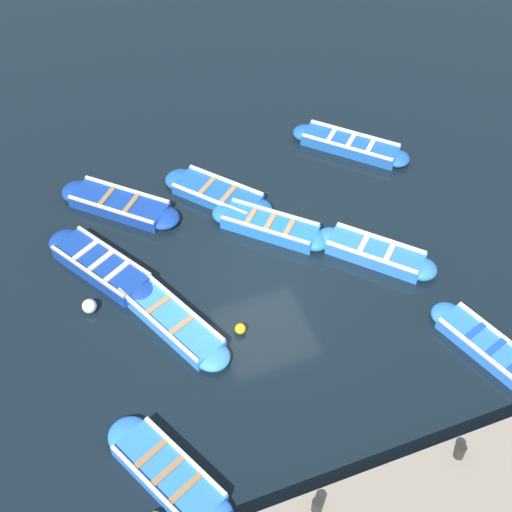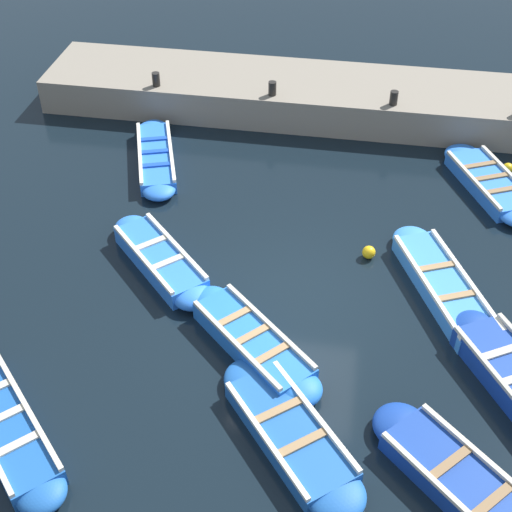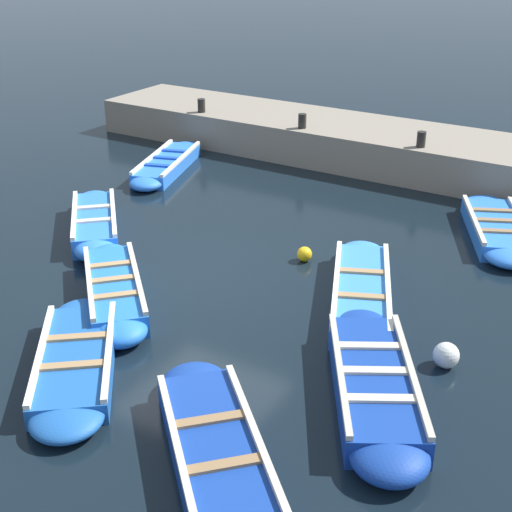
{
  "view_description": "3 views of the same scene",
  "coord_description": "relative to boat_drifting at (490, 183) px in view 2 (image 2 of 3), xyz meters",
  "views": [
    {
      "loc": [
        11.01,
        -4.45,
        13.7
      ],
      "look_at": [
        -0.27,
        -0.16,
        0.47
      ],
      "focal_mm": 50.0,
      "sensor_mm": 36.0,
      "label": 1
    },
    {
      "loc": [
        -9.77,
        -0.82,
        9.35
      ],
      "look_at": [
        0.95,
        1.0,
        0.18
      ],
      "focal_mm": 50.0,
      "sensor_mm": 36.0,
      "label": 2
    },
    {
      "loc": [
        -8.66,
        -6.5,
        5.51
      ],
      "look_at": [
        0.85,
        -0.61,
        0.2
      ],
      "focal_mm": 50.0,
      "sensor_mm": 36.0,
      "label": 3
    }
  ],
  "objects": [
    {
      "name": "bollard_mid_north",
      "position": [
        1.99,
        2.32,
        0.91
      ],
      "size": [
        0.2,
        0.2,
        0.35
      ],
      "primitive_type": "cylinder",
      "color": "black",
      "rests_on": "quay_wall"
    },
    {
      "name": "boat_broadside",
      "position": [
        -0.22,
        7.8,
        -0.0
      ],
      "size": [
        3.59,
        1.83,
        0.37
      ],
      "color": "blue",
      "rests_on": "ground"
    },
    {
      "name": "buoy_white_drifting",
      "position": [
        0.75,
        -0.48,
        -0.03
      ],
      "size": [
        0.25,
        0.25,
        0.25
      ],
      "primitive_type": "sphere",
      "color": "#EAB214",
      "rests_on": "ground"
    },
    {
      "name": "boat_near_quay",
      "position": [
        -3.76,
        1.13,
        0.0
      ],
      "size": [
        3.84,
        2.29,
        0.38
      ],
      "color": "#3884E0",
      "rests_on": "ground"
    },
    {
      "name": "bollard_mid_south",
      "position": [
        1.99,
        5.32,
        0.91
      ],
      "size": [
        0.2,
        0.2,
        0.35
      ],
      "primitive_type": "cylinder",
      "color": "black",
      "rests_on": "quay_wall"
    },
    {
      "name": "bollard_south",
      "position": [
        1.99,
        8.33,
        0.91
      ],
      "size": [
        0.2,
        0.2,
        0.35
      ],
      "primitive_type": "cylinder",
      "color": "black",
      "rests_on": "quay_wall"
    },
    {
      "name": "buoy_yellow_far",
      "position": [
        -2.91,
        2.6,
        -0.02
      ],
      "size": [
        0.27,
        0.27,
        0.27
      ],
      "primitive_type": "sphere",
      "color": "#EAB214",
      "rests_on": "ground"
    },
    {
      "name": "quay_wall",
      "position": [
        2.93,
        3.82,
        0.29
      ],
      "size": [
        2.6,
        15.28,
        0.89
      ],
      "color": "gray",
      "rests_on": "ground"
    },
    {
      "name": "boat_drifting",
      "position": [
        0.0,
        0.0,
        0.0
      ],
      "size": [
        3.46,
        2.26,
        0.37
      ],
      "color": "blue",
      "rests_on": "ground"
    },
    {
      "name": "ground_plane",
      "position": [
        -4.41,
        3.82,
        -0.16
      ],
      "size": [
        120.0,
        120.0,
        0.0
      ],
      "primitive_type": "plane",
      "color": "black"
    },
    {
      "name": "boat_mid_row",
      "position": [
        -8.06,
        0.93,
        0.01
      ],
      "size": [
        3.12,
        3.21,
        0.4
      ],
      "color": "navy",
      "rests_on": "ground"
    },
    {
      "name": "boat_far_corner",
      "position": [
        -5.78,
        4.48,
        0.03
      ],
      "size": [
        2.85,
        2.94,
        0.43
      ],
      "color": "blue",
      "rests_on": "ground"
    },
    {
      "name": "boat_tucked",
      "position": [
        -8.12,
        8.0,
        0.02
      ],
      "size": [
        3.14,
        3.11,
        0.4
      ],
      "color": "#1E59AD",
      "rests_on": "ground"
    },
    {
      "name": "boat_centre",
      "position": [
        -3.9,
        6.67,
        0.03
      ],
      "size": [
        2.87,
        2.78,
        0.44
      ],
      "color": "blue",
      "rests_on": "ground"
    },
    {
      "name": "boat_stern_in",
      "position": [
        -7.52,
        3.6,
        -0.01
      ],
      "size": [
        3.18,
        2.84,
        0.36
      ],
      "color": "#1E59AD",
      "rests_on": "ground"
    }
  ]
}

